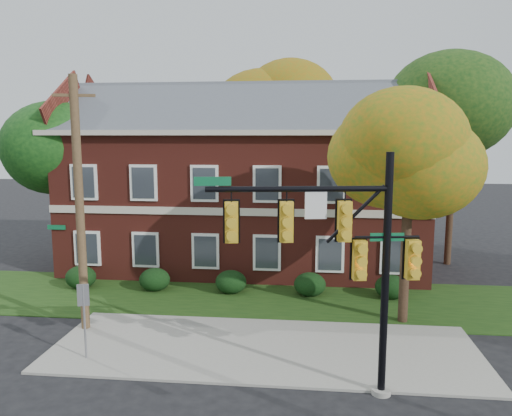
# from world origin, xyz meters

# --- Properties ---
(ground) EXTENTS (120.00, 120.00, 0.00)m
(ground) POSITION_xyz_m (0.00, 0.00, 0.00)
(ground) COLOR black
(ground) RESTS_ON ground
(sidewalk) EXTENTS (14.00, 5.00, 0.08)m
(sidewalk) POSITION_xyz_m (0.00, 1.00, 0.04)
(sidewalk) COLOR gray
(sidewalk) RESTS_ON ground
(grass_strip) EXTENTS (30.00, 6.00, 0.04)m
(grass_strip) POSITION_xyz_m (0.00, 6.00, 0.02)
(grass_strip) COLOR #193811
(grass_strip) RESTS_ON ground
(apartment_building) EXTENTS (18.80, 8.80, 9.74)m
(apartment_building) POSITION_xyz_m (-2.00, 11.95, 4.99)
(apartment_building) COLOR maroon
(apartment_building) RESTS_ON ground
(hedge_far_left) EXTENTS (1.40, 1.26, 1.05)m
(hedge_far_left) POSITION_xyz_m (-9.00, 6.70, 0.53)
(hedge_far_left) COLOR black
(hedge_far_left) RESTS_ON ground
(hedge_left) EXTENTS (1.40, 1.26, 1.05)m
(hedge_left) POSITION_xyz_m (-5.50, 6.70, 0.53)
(hedge_left) COLOR black
(hedge_left) RESTS_ON ground
(hedge_center) EXTENTS (1.40, 1.26, 1.05)m
(hedge_center) POSITION_xyz_m (-2.00, 6.70, 0.53)
(hedge_center) COLOR black
(hedge_center) RESTS_ON ground
(hedge_right) EXTENTS (1.40, 1.26, 1.05)m
(hedge_right) POSITION_xyz_m (1.50, 6.70, 0.53)
(hedge_right) COLOR black
(hedge_right) RESTS_ON ground
(hedge_far_right) EXTENTS (1.40, 1.26, 1.05)m
(hedge_far_right) POSITION_xyz_m (5.00, 6.70, 0.53)
(hedge_far_right) COLOR black
(hedge_far_right) RESTS_ON ground
(tree_near_right) EXTENTS (4.50, 4.25, 8.58)m
(tree_near_right) POSITION_xyz_m (5.22, 3.87, 6.67)
(tree_near_right) COLOR black
(tree_near_right) RESTS_ON ground
(tree_left_rear) EXTENTS (5.40, 5.10, 8.88)m
(tree_left_rear) POSITION_xyz_m (-11.73, 10.84, 6.68)
(tree_left_rear) COLOR black
(tree_left_rear) RESTS_ON ground
(tree_right_rear) EXTENTS (6.30, 5.95, 10.62)m
(tree_right_rear) POSITION_xyz_m (9.31, 12.81, 8.12)
(tree_right_rear) COLOR black
(tree_right_rear) RESTS_ON ground
(tree_far_rear) EXTENTS (6.84, 6.46, 11.52)m
(tree_far_rear) POSITION_xyz_m (-0.66, 19.79, 8.84)
(tree_far_rear) COLOR black
(tree_far_rear) RESTS_ON ground
(traffic_signal) EXTENTS (5.87, 1.06, 6.61)m
(traffic_signal) POSITION_xyz_m (2.27, -1.68, 4.10)
(traffic_signal) COLOR gray
(traffic_signal) RESTS_ON ground
(utility_pole) EXTENTS (1.38, 0.48, 9.06)m
(utility_pole) POSITION_xyz_m (-6.61, 2.00, 4.60)
(utility_pole) COLOR #4D3924
(utility_pole) RESTS_ON ground
(sign_post) EXTENTS (0.35, 0.16, 2.47)m
(sign_post) POSITION_xyz_m (-5.50, -0.36, 1.68)
(sign_post) COLOR slate
(sign_post) RESTS_ON ground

